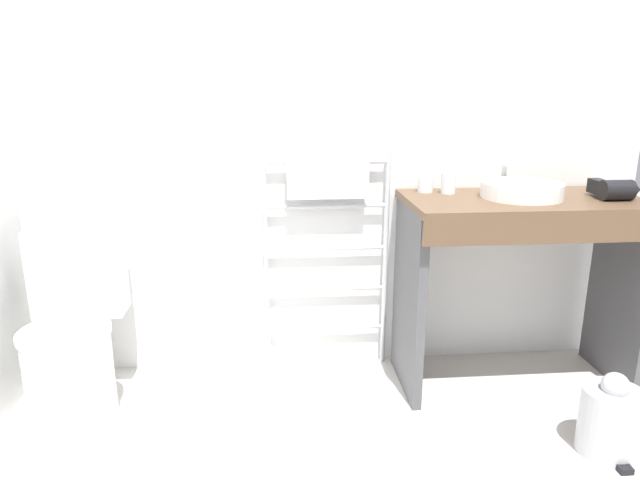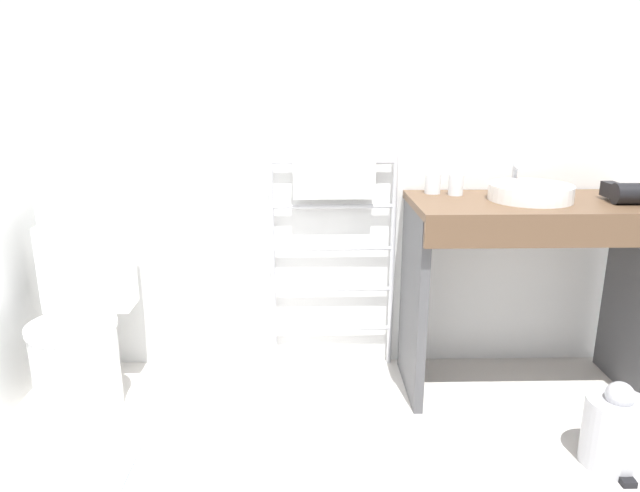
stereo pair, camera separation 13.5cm
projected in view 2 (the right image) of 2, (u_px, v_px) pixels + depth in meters
wall_back at (334, 97)px, 2.64m from camera, size 3.07×0.12×2.63m
toilet at (81, 332)px, 2.49m from camera, size 0.38×0.51×0.79m
towel_radiator at (333, 219)px, 2.69m from camera, size 0.60×0.06×1.07m
vanity_counter at (529, 264)px, 2.51m from camera, size 1.04×0.54×0.89m
sink_basin at (530, 192)px, 2.44m from camera, size 0.35×0.35×0.07m
faucet at (516, 174)px, 2.61m from camera, size 0.02×0.10×0.13m
cup_near_wall at (433, 183)px, 2.60m from camera, size 0.07×0.07×0.09m
cup_near_edge at (456, 185)px, 2.56m from camera, size 0.07×0.07×0.09m
hair_dryer at (629, 193)px, 2.38m from camera, size 0.18×0.19×0.09m
trash_bin at (615, 430)px, 2.11m from camera, size 0.23×0.26×0.33m
bath_mat at (48, 480)px, 2.04m from camera, size 0.56×0.36×0.01m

